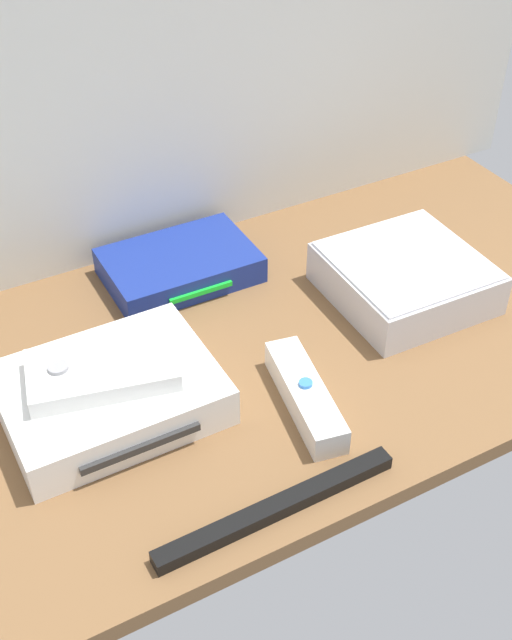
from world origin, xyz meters
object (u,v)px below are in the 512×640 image
Objects in this scene: mini_computer at (405,277)px; game_console at (110,394)px; remote_wand at (303,396)px; network_router at (180,265)px; remote_classic_pad at (102,370)px; sensor_bar at (277,507)px.

game_console is at bearing -177.95° from mini_computer.
game_console is 1.38× the size of remote_wand.
mini_computer is at bearing 37.57° from remote_wand.
network_router is 1.14× the size of remote_classic_pad.
remote_wand is at bearing -86.04° from network_router.
game_console is at bearing 112.52° from sensor_bar.
game_console is at bearing -15.82° from remote_classic_pad.
network_router is 1.19× the size of remote_wand.
remote_classic_pad reaches higher than network_router.
game_console reaches higher than network_router.
game_console is 1.16× the size of network_router.
mini_computer reaches higher than game_console.
network_router reaches higher than sensor_bar.
mini_computer reaches higher than remote_wand.
remote_wand is 0.96× the size of remote_classic_pad.
game_console is 1.21× the size of mini_computer.
mini_computer is at bearing 14.89° from remote_classic_pad.
remote_classic_pad reaches higher than mini_computer.
mini_computer is 22.81cm from remote_wand.
remote_wand is (1.53, -26.59, -0.19)cm from network_router.
game_console is at bearing 163.05° from remote_wand.
mini_computer is 35.82cm from sensor_bar.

